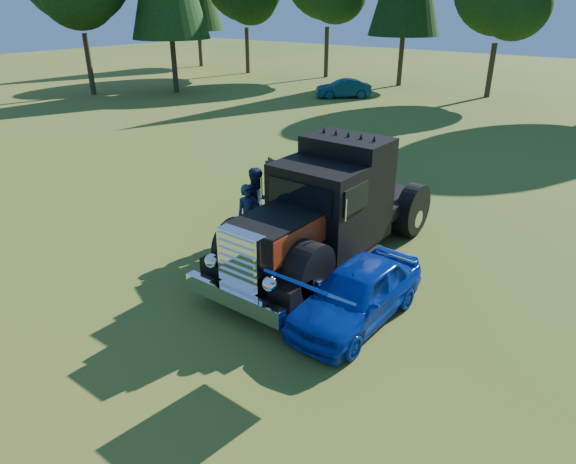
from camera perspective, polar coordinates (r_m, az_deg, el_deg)
The scene contains 6 objects.
ground at distance 11.25m, azimuth -6.84°, elevation -8.08°, with size 120.00×120.00×0.00m, color #335E1B.
diamond_t_truck at distance 12.43m, azimuth 4.22°, elevation 1.99°, with size 3.30×7.16×3.00m.
hotrod_coupe at distance 10.49m, azimuth 7.61°, elevation -6.72°, with size 1.51×3.98×1.89m.
spectator_near at distance 13.38m, azimuth -4.40°, elevation 1.74°, with size 0.63×0.41×1.73m, color #1D3045.
spectator_far at distance 13.80m, azimuth -3.33°, elevation 3.12°, with size 0.98×0.76×2.01m, color #1B2C3F.
distant_teal_car at distance 35.61m, azimuth 6.15°, elevation 15.57°, with size 1.26×3.60×1.19m, color #0B4440.
Camera 1 is at (6.77, -6.67, 6.02)m, focal length 32.00 mm.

